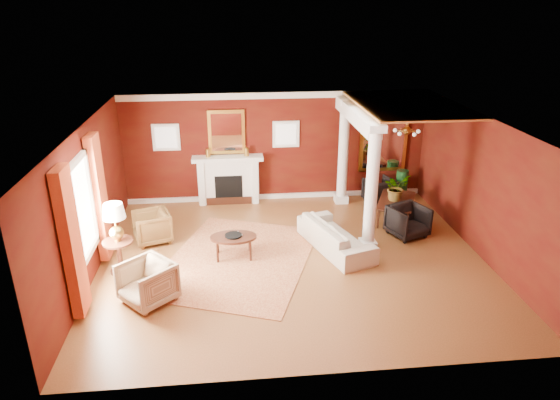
{
  "coord_description": "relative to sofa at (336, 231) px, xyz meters",
  "views": [
    {
      "loc": [
        -1.23,
        -9.22,
        5.15
      ],
      "look_at": [
        -0.21,
        0.51,
        1.15
      ],
      "focal_mm": 32.0,
      "sensor_mm": 36.0,
      "label": 1
    }
  ],
  "objects": [
    {
      "name": "dining_table",
      "position": [
        1.83,
        1.38,
        -0.01
      ],
      "size": [
        1.07,
        1.54,
        0.81
      ],
      "primitive_type": "imported",
      "rotation": [
        0.0,
        0.0,
        1.15
      ],
      "color": "black",
      "rests_on": "ground"
    },
    {
      "name": "column_front",
      "position": [
        0.71,
        -0.07,
        1.01
      ],
      "size": [
        0.36,
        0.36,
        2.8
      ],
      "color": "white",
      "rests_on": "ground"
    },
    {
      "name": "left_window",
      "position": [
        -4.89,
        -0.97,
        1.01
      ],
      "size": [
        0.21,
        2.55,
        2.6
      ],
      "color": "white",
      "rests_on": "room_shell"
    },
    {
      "name": "dining_chair_far",
      "position": [
        1.73,
        2.53,
        -0.05
      ],
      "size": [
        0.88,
        0.85,
        0.73
      ],
      "primitive_type": "imported",
      "rotation": [
        0.0,
        0.0,
        3.46
      ],
      "color": "black",
      "rests_on": "ground"
    },
    {
      "name": "column_back",
      "position": [
        0.71,
        2.63,
        1.01
      ],
      "size": [
        0.36,
        0.36,
        2.8
      ],
      "color": "white",
      "rests_on": "ground"
    },
    {
      "name": "base_trim",
      "position": [
        -0.99,
        3.09,
        -0.36
      ],
      "size": [
        8.0,
        0.08,
        0.12
      ],
      "primitive_type": "cube",
      "color": "white",
      "rests_on": "ground"
    },
    {
      "name": "amber_ceiling",
      "position": [
        1.86,
        1.38,
        2.45
      ],
      "size": [
        2.3,
        3.4,
        0.04
      ],
      "primitive_type": "cube",
      "color": "#EE9646",
      "rests_on": "room_shell"
    },
    {
      "name": "ground",
      "position": [
        -0.99,
        -0.37,
        -0.42
      ],
      "size": [
        8.0,
        8.0,
        0.0
      ],
      "primitive_type": "plane",
      "color": "brown",
      "rests_on": "ground"
    },
    {
      "name": "flank_window_right",
      "position": [
        -0.74,
        3.09,
        1.38
      ],
      "size": [
        0.7,
        0.07,
        0.7
      ],
      "color": "white",
      "rests_on": "room_shell"
    },
    {
      "name": "fireplace",
      "position": [
        -2.29,
        2.94,
        0.23
      ],
      "size": [
        1.85,
        0.42,
        1.29
      ],
      "color": "white",
      "rests_on": "ground"
    },
    {
      "name": "room_shell",
      "position": [
        -0.99,
        -0.37,
        1.6
      ],
      "size": [
        8.04,
        7.04,
        2.92
      ],
      "color": "#521B0B",
      "rests_on": "ground"
    },
    {
      "name": "header_beam",
      "position": [
        0.71,
        1.53,
        2.2
      ],
      "size": [
        0.3,
        3.2,
        0.32
      ],
      "primitive_type": "cube",
      "color": "white",
      "rests_on": "column_front"
    },
    {
      "name": "coffee_book",
      "position": [
        -2.23,
        -0.13,
        0.2
      ],
      "size": [
        0.17,
        0.08,
        0.23
      ],
      "primitive_type": "imported",
      "rotation": [
        0.0,
        0.0,
        0.39
      ],
      "color": "black",
      "rests_on": "coffee_table"
    },
    {
      "name": "sofa",
      "position": [
        0.0,
        0.0,
        0.0
      ],
      "size": [
        1.27,
        2.21,
        0.83
      ],
      "primitive_type": "imported",
      "rotation": [
        0.0,
        0.0,
        1.9
      ],
      "color": "beige",
      "rests_on": "ground"
    },
    {
      "name": "coffee_table",
      "position": [
        -2.22,
        -0.16,
        0.03
      ],
      "size": [
        0.98,
        0.98,
        0.49
      ],
      "rotation": [
        0.0,
        0.0,
        0.32
      ],
      "color": "black",
      "rests_on": "ground"
    },
    {
      "name": "dining_chair_near",
      "position": [
        1.79,
        0.46,
        -0.02
      ],
      "size": [
        0.99,
        0.96,
        0.8
      ],
      "primitive_type": "imported",
      "rotation": [
        0.0,
        0.0,
        0.38
      ],
      "color": "black",
      "rests_on": "ground"
    },
    {
      "name": "potted_plant",
      "position": [
        1.77,
        1.41,
        0.66
      ],
      "size": [
        0.81,
        0.84,
        0.51
      ],
      "primitive_type": "imported",
      "rotation": [
        0.0,
        0.0,
        0.43
      ],
      "color": "#26591E",
      "rests_on": "dining_table"
    },
    {
      "name": "flank_window_left",
      "position": [
        -3.84,
        3.09,
        1.38
      ],
      "size": [
        0.7,
        0.07,
        0.7
      ],
      "color": "white",
      "rests_on": "room_shell"
    },
    {
      "name": "rug",
      "position": [
        -2.14,
        -0.3,
        -0.41
      ],
      "size": [
        3.92,
        4.48,
        0.01
      ],
      "primitive_type": "cube",
      "rotation": [
        0.0,
        0.0,
        -0.35
      ],
      "color": "maroon",
      "rests_on": "ground"
    },
    {
      "name": "overmantel_mirror",
      "position": [
        -2.29,
        3.08,
        1.48
      ],
      "size": [
        0.95,
        0.07,
        1.15
      ],
      "color": "gold",
      "rests_on": "fireplace"
    },
    {
      "name": "armchair_leopard",
      "position": [
        -4.04,
        0.77,
        -0.02
      ],
      "size": [
        0.92,
        0.95,
        0.79
      ],
      "primitive_type": "imported",
      "rotation": [
        0.0,
        0.0,
        -1.26
      ],
      "color": "black",
      "rests_on": "ground"
    },
    {
      "name": "crown_trim",
      "position": [
        -0.99,
        3.09,
        2.4
      ],
      "size": [
        8.0,
        0.08,
        0.16
      ],
      "primitive_type": "cube",
      "color": "white",
      "rests_on": "room_shell"
    },
    {
      "name": "side_table",
      "position": [
        -4.49,
        -0.53,
        0.58
      ],
      "size": [
        0.59,
        0.59,
        1.48
      ],
      "rotation": [
        0.0,
        0.0,
        -0.01
      ],
      "color": "black",
      "rests_on": "ground"
    },
    {
      "name": "armchair_stripe",
      "position": [
        -3.79,
        -1.68,
        0.01
      ],
      "size": [
        1.14,
        1.14,
        0.86
      ],
      "primitive_type": "imported",
      "rotation": [
        0.0,
        0.0,
        -0.82
      ],
      "color": "tan",
      "rests_on": "ground"
    },
    {
      "name": "green_urn",
      "position": [
        2.36,
        2.63,
        -0.08
      ],
      "size": [
        0.36,
        0.36,
        0.85
      ],
      "color": "#143E19",
      "rests_on": "ground"
    },
    {
      "name": "chandelier",
      "position": [
        1.91,
        1.43,
        1.83
      ],
      "size": [
        0.6,
        0.62,
        0.75
      ],
      "color": "#B79139",
      "rests_on": "room_shell"
    },
    {
      "name": "dining_mirror",
      "position": [
        1.91,
        3.08,
        1.13
      ],
      "size": [
        1.3,
        0.07,
        1.7
      ],
      "color": "gold",
      "rests_on": "room_shell"
    }
  ]
}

